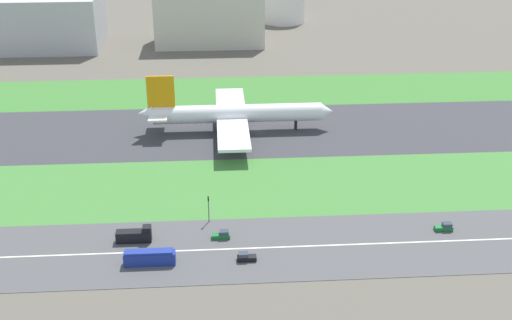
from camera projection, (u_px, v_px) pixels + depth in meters
name	position (u px, v px, depth m)	size (l,w,h in m)	color
ground_plane	(256.00, 130.00, 220.37)	(800.00, 800.00, 0.00)	#5B564C
runway	(256.00, 130.00, 220.34)	(280.00, 46.00, 0.10)	#38383D
grass_median_north	(249.00, 91.00, 257.44)	(280.00, 36.00, 0.10)	#3D7A33
grass_median_south	(266.00, 186.00, 183.25)	(280.00, 36.00, 0.10)	#427F38
highway	(277.00, 247.00, 154.30)	(280.00, 28.00, 0.10)	#4C4C4F
highway_centerline	(277.00, 247.00, 154.27)	(266.00, 0.50, 0.01)	silver
airliner	(233.00, 114.00, 217.26)	(65.00, 56.00, 19.70)	white
bus_0	(150.00, 257.00, 147.24)	(11.60, 2.50, 3.50)	navy
car_3	(222.00, 235.00, 157.67)	(4.40, 1.80, 2.00)	#19662D
car_4	(444.00, 227.00, 161.02)	(4.40, 1.80, 2.00)	#19662D
car_1	(246.00, 257.00, 148.94)	(4.40, 1.80, 2.00)	black
truck_0	(135.00, 235.00, 156.08)	(8.40, 2.50, 4.00)	black
traffic_light	(209.00, 207.00, 163.29)	(0.36, 0.50, 7.20)	#4C4C51
terminal_building	(53.00, 21.00, 312.73)	(46.04, 37.38, 25.06)	#B2B2B7
hangar_building	(209.00, 17.00, 317.06)	(52.21, 25.80, 26.26)	beige
fuel_tank_west	(223.00, 12.00, 361.20)	(25.24, 25.24, 12.21)	silver
fuel_tank_centre	(283.00, 8.00, 362.51)	(24.28, 24.28, 15.61)	silver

